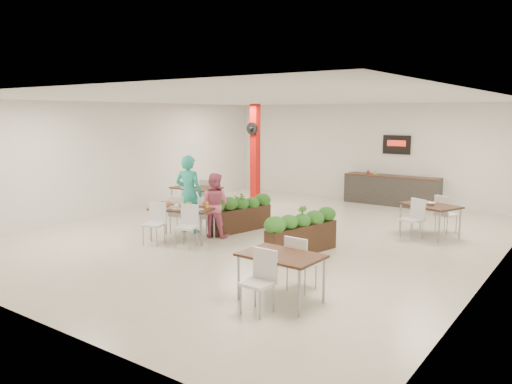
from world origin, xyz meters
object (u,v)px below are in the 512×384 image
Objects in this scene: planter_right at (302,231)px; side_table_c at (281,262)px; red_column at (255,152)px; side_table_a at (196,191)px; side_table_b at (430,209)px; diner_man at (189,194)px; diner_woman at (214,205)px; main_table at (182,213)px; service_counter at (391,190)px; planter_left at (241,211)px.

planter_right is 1.16× the size of side_table_c.
red_column is 1.96× the size of side_table_a.
side_table_b is at bearing 7.58° from side_table_a.
side_table_c is at bearing 133.40° from diner_man.
red_column is 2.11× the size of diner_woman.
side_table_b is at bearing -163.98° from diner_man.
main_table is 3.25m from side_table_a.
main_table is at bearing -55.51° from side_table_a.
diner_man reaches higher than side_table_a.
diner_man reaches higher than side_table_c.
diner_woman is (-1.89, -6.46, 0.27)m from service_counter.
service_counter is 7.02m from diner_man.
planter_left is at bearing -118.92° from diner_woman.
service_counter is at bearing -122.04° from diner_woman.
diner_man is 1.34m from planter_left.
side_table_b and side_table_c have the same top height.
red_column is 1.96× the size of side_table_c.
diner_man reaches higher than side_table_b.
side_table_b is (3.92, 2.25, 0.13)m from planter_left.
planter_right is (0.56, -6.58, 0.01)m from service_counter.
planter_right is at bearing 115.19° from side_table_c.
side_table_a is 6.53m from side_table_b.
red_column reaches higher than side_table_a.
side_table_a is (-2.34, 1.96, -0.12)m from diner_woman.
planter_right is at bearing 161.57° from diner_woman.
red_column reaches higher than side_table_c.
side_table_b is 5.64m from side_table_c.
service_counter is 1.84× the size of side_table_c.
side_table_a is at bearing 155.00° from planter_left.
red_column reaches higher than service_counter.
service_counter is 1.58× the size of diner_man.
planter_right is 2.68m from side_table_c.
service_counter is at bearing 44.91° from side_table_a.
planter_left reaches higher than side_table_b.
planter_right is at bearing -45.99° from red_column.
diner_woman is 0.80× the size of planter_right.
planter_left is 1.13× the size of side_table_c.
side_table_a and side_table_c have the same top height.
planter_right reaches higher than planter_left.
planter_left is (0.98, 0.79, -0.44)m from diner_man.
planter_left is 0.97× the size of planter_right.
main_table is at bearing -169.21° from planter_right.
planter_right is at bearing -21.71° from planter_left.
service_counter is 6.18m from side_table_a.
planter_right reaches higher than side_table_b.
side_table_b is at bearing -14.13° from red_column.
red_column reaches higher than main_table.
side_table_a is 1.00× the size of side_table_c.
diner_man is at bearing 177.99° from planter_right.
red_column is at bearing 134.01° from planter_right.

